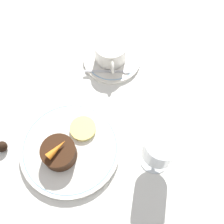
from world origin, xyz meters
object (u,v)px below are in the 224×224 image
dinner_plate (70,148)px  wine_glass (160,148)px  dessert_cake (59,153)px  coffee_cup (111,52)px

dinner_plate → wine_glass: bearing=76.6°
dinner_plate → dessert_cake: dessert_cake is taller
dinner_plate → dessert_cake: size_ratio=3.03×
dinner_plate → coffee_cup: coffee_cup is taller
dessert_cake → coffee_cup: bearing=152.0°
coffee_cup → wine_glass: wine_glass is taller
dinner_plate → wine_glass: size_ratio=1.86×
coffee_cup → dinner_plate: bearing=-25.6°
wine_glass → dessert_cake: wine_glass is taller
coffee_cup → dessert_cake: coffee_cup is taller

